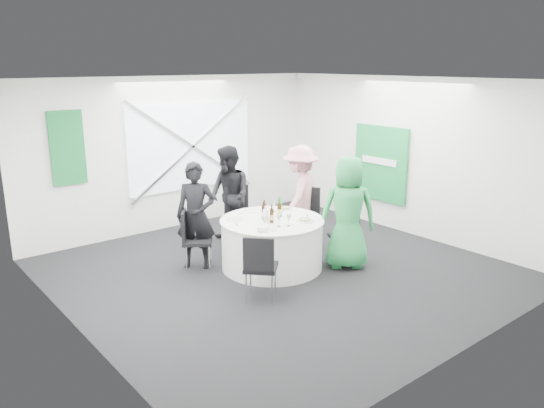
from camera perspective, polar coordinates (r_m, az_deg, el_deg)
floor at (r=8.02m, az=0.91°, el=-7.20°), size 6.00×6.00×0.00m
ceiling at (r=7.43m, az=1.00°, el=13.21°), size 6.00×6.00×0.00m
wall_back at (r=10.04m, az=-10.20°, el=5.43°), size 6.00×0.00×6.00m
wall_front at (r=5.73m, az=20.72°, el=-2.60°), size 6.00×0.00×6.00m
wall_left at (r=6.17m, az=-20.87°, el=-1.38°), size 0.00×6.00×6.00m
wall_right at (r=9.78m, az=14.57°, el=4.93°), size 0.00×6.00×6.00m
window_panel at (r=10.14m, az=-8.63°, el=6.17°), size 2.60×0.03×1.60m
window_brace_a at (r=10.10m, az=-8.52°, el=6.14°), size 2.63×0.05×1.84m
window_brace_b at (r=10.10m, az=-8.52°, el=6.14°), size 2.63×0.05×1.84m
green_banner at (r=9.16m, az=-21.15°, el=5.65°), size 0.55×0.04×1.20m
green_sign at (r=10.12m, az=11.57°, el=4.29°), size 0.05×1.20×1.40m
banquet_table at (r=8.03m, az=-0.00°, el=-4.27°), size 1.56×1.56×0.76m
chair_back at (r=8.98m, az=-3.52°, el=-0.76°), size 0.54×0.55×1.01m
chair_back_left at (r=8.01m, az=-8.58°, el=-3.34°), size 0.58×0.58×0.91m
chair_back_right at (r=9.01m, az=3.58°, el=-0.80°), size 0.59×0.59×0.99m
chair_front_right at (r=8.26m, az=8.16°, el=-3.01°), size 0.53×0.53×0.85m
chair_front_left at (r=6.85m, az=-1.31°, el=-6.39°), size 0.59×0.59×0.91m
person_man_back_left at (r=8.01m, az=-8.18°, el=-1.25°), size 0.70×0.68×1.62m
person_man_back at (r=8.96m, az=-4.65°, el=0.84°), size 0.52×0.86×1.69m
person_woman_pink at (r=9.04m, az=3.03°, el=1.00°), size 1.20×0.97×1.69m
person_woman_green at (r=8.00m, az=8.16°, el=-0.91°), size 1.00×0.94×1.72m
plate_back at (r=8.36m, az=-1.80°, el=-0.72°), size 0.24×0.24×0.01m
plate_back_left at (r=7.92m, az=-4.04°, el=-1.65°), size 0.26×0.26×0.01m
plate_back_right at (r=8.44m, az=1.36°, el=-0.49°), size 0.25×0.25×0.04m
plate_front_right at (r=7.84m, az=3.55°, el=-1.75°), size 0.27×0.27×0.04m
plate_front_left at (r=7.43m, az=-0.46°, el=-2.74°), size 0.25×0.25×0.01m
napkin at (r=7.39m, az=-0.97°, el=-2.56°), size 0.23×0.22×0.05m
beer_bottle_a at (r=7.89m, az=-0.91°, el=-0.92°), size 0.06×0.06×0.28m
beer_bottle_b at (r=7.97m, az=-0.82°, el=-0.75°), size 0.06×0.06×0.28m
beer_bottle_c at (r=8.01m, az=0.78°, el=-0.67°), size 0.06×0.06×0.28m
beer_bottle_d at (r=7.74m, az=-0.04°, el=-1.28°), size 0.06×0.06×0.27m
green_water_bottle at (r=8.03m, az=0.83°, el=-0.46°), size 0.08×0.08×0.33m
clear_water_bottle at (r=7.68m, az=-0.68°, el=-1.39°), size 0.08×0.08×0.27m
wine_glass_a at (r=8.29m, az=0.22°, el=-0.00°), size 0.07×0.07×0.17m
wine_glass_b at (r=7.55m, az=0.73°, el=-1.52°), size 0.07×0.07×0.17m
wine_glass_c at (r=7.49m, az=-0.84°, el=-1.66°), size 0.07×0.07×0.17m
wine_glass_d at (r=7.58m, az=1.81°, el=-1.47°), size 0.07×0.07×0.17m
fork_a at (r=7.81m, az=4.13°, el=-1.92°), size 0.10×0.13×0.01m
knife_a at (r=8.13m, az=3.78°, el=-1.22°), size 0.10×0.13×0.01m
fork_b at (r=8.41m, az=-1.83°, el=-0.66°), size 0.15×0.03×0.01m
knife_b at (r=8.22m, az=-3.40°, el=-1.04°), size 0.15×0.02×0.01m
fork_c at (r=8.02m, az=-4.07°, el=-1.48°), size 0.09×0.14×0.01m
knife_c at (r=7.67m, az=-3.79°, el=-2.24°), size 0.08×0.14×0.01m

